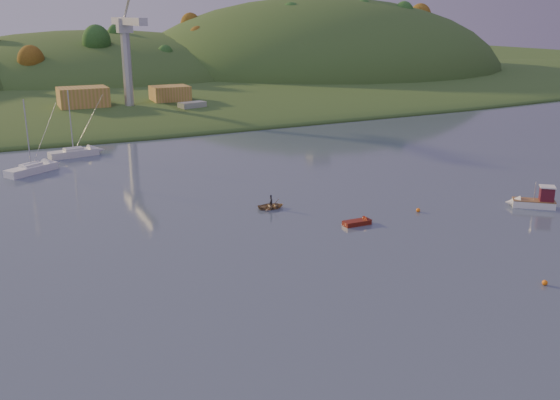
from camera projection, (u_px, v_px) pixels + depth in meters
name	position (u px, v px, depth m)	size (l,w,h in m)	color
ground	(494.00, 367.00, 43.17)	(500.00, 500.00, 0.00)	#334254
far_shore	(61.00, 77.00, 241.70)	(620.00, 220.00, 1.50)	#28461C
shore_slope	(90.00, 96.00, 185.60)	(640.00, 150.00, 7.00)	#28461C
hill_center	(97.00, 80.00, 228.60)	(140.00, 120.00, 36.00)	#28461C
hill_right	(319.00, 75.00, 250.96)	(150.00, 130.00, 60.00)	#28461C
hillside_trees	(79.00, 89.00, 202.86)	(280.00, 50.00, 32.00)	#1C4217
wharf	(141.00, 110.00, 150.21)	(42.00, 16.00, 2.40)	slate
shed_west	(83.00, 98.00, 144.64)	(11.00, 8.00, 4.80)	olive
shed_east	(170.00, 94.00, 154.34)	(9.00, 7.00, 4.00)	olive
dock_crane	(127.00, 43.00, 141.27)	(3.20, 28.00, 20.30)	#B7B7BC
fishing_boat	(531.00, 201.00, 78.72)	(5.76, 5.23, 3.80)	silver
sailboat_near	(31.00, 168.00, 95.57)	(8.13, 6.55, 11.29)	white
sailboat_far	(74.00, 152.00, 106.67)	(8.46, 3.84, 11.31)	silver
canoe	(271.00, 206.00, 78.27)	(2.38, 3.34, 0.69)	#977953
paddler	(271.00, 203.00, 78.15)	(0.56, 0.37, 1.54)	black
red_tender	(362.00, 222.00, 72.54)	(3.83, 1.30, 1.30)	#60170D
work_vessel	(192.00, 112.00, 146.43)	(15.21, 8.45, 3.70)	#525E6C
buoy_0	(545.00, 283.00, 56.15)	(0.50, 0.50, 0.50)	orange
buoy_1	(418.00, 210.00, 76.91)	(0.50, 0.50, 0.50)	orange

